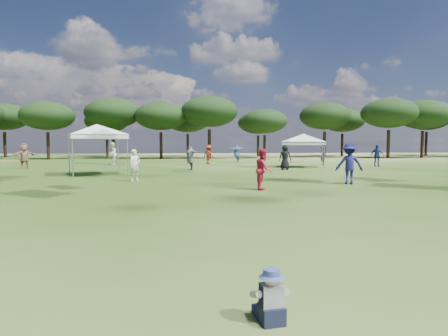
{
  "coord_description": "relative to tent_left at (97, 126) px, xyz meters",
  "views": [
    {
      "loc": [
        -0.42,
        -1.29,
        1.8
      ],
      "look_at": [
        0.16,
        3.58,
        1.48
      ],
      "focal_mm": 30.0,
      "sensor_mm": 36.0,
      "label": 1
    }
  ],
  "objects": [
    {
      "name": "tree_line",
      "position": [
        7.51,
        26.32,
        2.62
      ],
      "size": [
        108.78,
        17.63,
        7.77
      ],
      "color": "black",
      "rests_on": "ground"
    },
    {
      "name": "tent_right",
      "position": [
        14.18,
        5.4,
        -0.37
      ],
      "size": [
        6.08,
        6.08,
        2.86
      ],
      "rotation": [
        0.0,
        0.0,
        -0.33
      ],
      "color": "gray",
      "rests_on": "ground"
    },
    {
      "name": "festival_crowd",
      "position": [
        5.75,
        3.67,
        -1.94
      ],
      "size": [
        28.56,
        23.26,
        1.92
      ],
      "color": "#AD1C32",
      "rests_on": "ground"
    },
    {
      "name": "tent_left",
      "position": [
        0.0,
        0.0,
        0.0
      ],
      "size": [
        5.82,
        5.82,
        3.23
      ],
      "rotation": [
        0.0,
        0.0,
        0.33
      ],
      "color": "gray",
      "rests_on": "ground"
    },
    {
      "name": "toddler",
      "position": [
        5.61,
        -18.79,
        -2.55
      ],
      "size": [
        0.38,
        0.42,
        0.55
      ],
      "rotation": [
        0.0,
        0.0,
        0.12
      ],
      "color": "black",
      "rests_on": "ground"
    }
  ]
}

